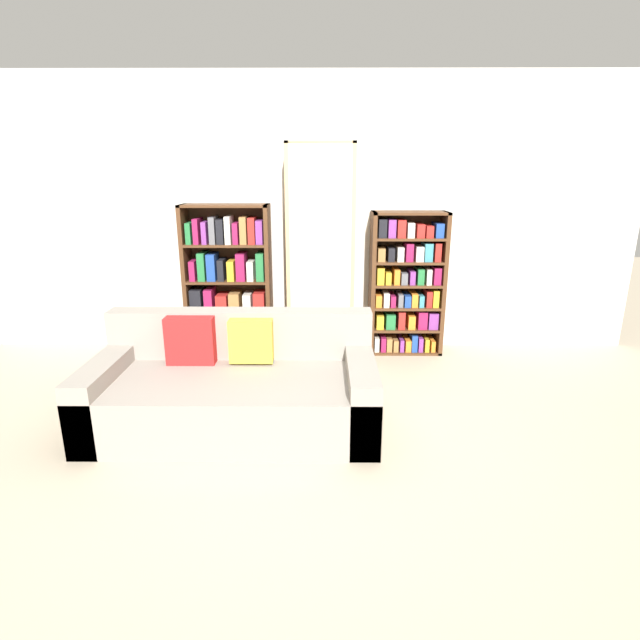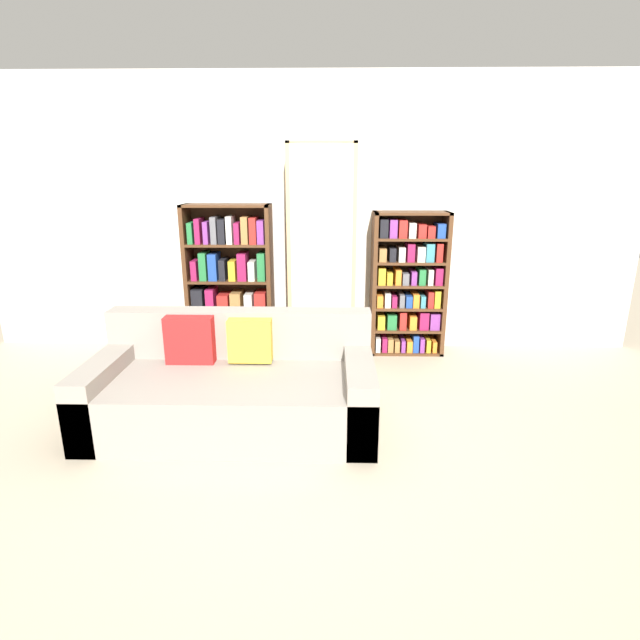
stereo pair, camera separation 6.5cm
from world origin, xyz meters
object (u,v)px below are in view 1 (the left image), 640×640
at_px(bookshelf_left, 229,284).
at_px(display_cabinet, 320,253).
at_px(couch, 235,388).
at_px(wine_bottle, 352,348).
at_px(bookshelf_right, 407,285).

relative_size(bookshelf_left, display_cabinet, 0.72).
bearing_deg(couch, wine_bottle, 51.65).
relative_size(couch, bookshelf_left, 1.36).
bearing_deg(display_cabinet, couch, -111.89).
height_order(bookshelf_left, display_cabinet, display_cabinet).
bearing_deg(wine_bottle, couch, -128.35).
bearing_deg(bookshelf_left, bookshelf_right, 0.00).
xyz_separation_m(bookshelf_left, display_cabinet, (0.92, -0.02, 0.32)).
height_order(couch, bookshelf_right, bookshelf_right).
distance_m(couch, bookshelf_left, 1.64).
distance_m(couch, bookshelf_right, 2.18).
xyz_separation_m(couch, bookshelf_right, (1.48, 1.55, 0.43)).
bearing_deg(couch, bookshelf_right, 46.28).
xyz_separation_m(bookshelf_right, wine_bottle, (-0.56, -0.39, -0.53)).
distance_m(display_cabinet, bookshelf_right, 0.92).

